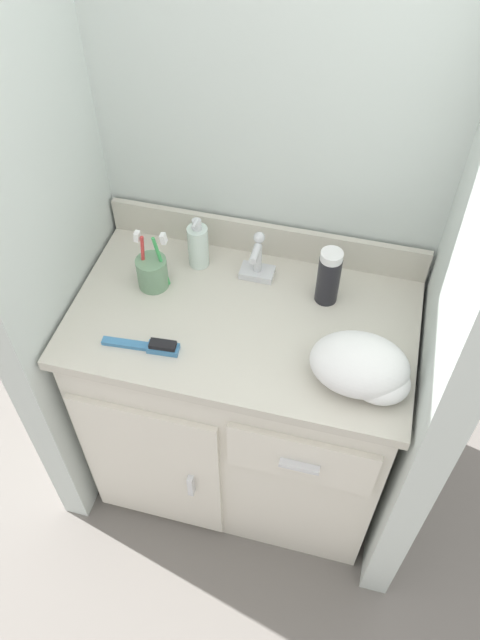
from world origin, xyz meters
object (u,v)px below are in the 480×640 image
object	(u,v)px
soap_dispenser	(198,245)
toothbrush_cup	(152,272)
hairbrush	(151,346)
hand_towel	(364,368)
shaving_cream_can	(329,277)

from	to	relation	value
soap_dispenser	toothbrush_cup	bearing A→B (deg)	-130.84
hairbrush	hand_towel	world-z (taller)	hand_towel
toothbrush_cup	shaving_cream_can	bearing A→B (deg)	8.04
shaving_cream_can	hairbrush	distance (m)	0.47
toothbrush_cup	hand_towel	bearing A→B (deg)	-17.08
toothbrush_cup	hand_towel	size ratio (longest dim) A/B	0.76
toothbrush_cup	soap_dispenser	world-z (taller)	toothbrush_cup
hand_towel	toothbrush_cup	bearing A→B (deg)	162.92
hand_towel	shaving_cream_can	bearing A→B (deg)	117.18
toothbrush_cup	hairbrush	size ratio (longest dim) A/B	0.92
toothbrush_cup	soap_dispenser	bearing A→B (deg)	49.16
shaving_cream_can	soap_dispenser	bearing A→B (deg)	172.98
shaving_cream_can	hand_towel	xyz separation A→B (m)	(0.12, -0.24, -0.03)
toothbrush_cup	shaving_cream_can	xyz separation A→B (m)	(0.45, 0.06, 0.03)
shaving_cream_can	toothbrush_cup	bearing A→B (deg)	-171.96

